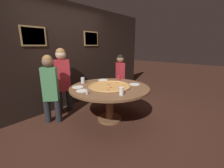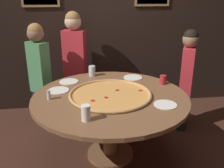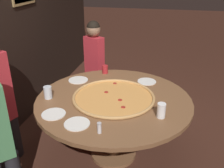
{
  "view_description": "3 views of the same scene",
  "coord_description": "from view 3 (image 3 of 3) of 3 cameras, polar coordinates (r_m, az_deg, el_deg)",
  "views": [
    {
      "loc": [
        -2.25,
        -1.94,
        1.57
      ],
      "look_at": [
        -0.04,
        -0.1,
        0.82
      ],
      "focal_mm": 24.0,
      "sensor_mm": 36.0,
      "label": 1
    },
    {
      "loc": [
        -0.3,
        -2.38,
        1.77
      ],
      "look_at": [
        0.03,
        0.06,
        0.85
      ],
      "focal_mm": 40.0,
      "sensor_mm": 36.0,
      "label": 2
    },
    {
      "loc": [
        -2.27,
        -0.49,
        1.97
      ],
      "look_at": [
        -0.11,
        -0.01,
        0.95
      ],
      "focal_mm": 40.0,
      "sensor_mm": 36.0,
      "label": 3
    }
  ],
  "objects": [
    {
      "name": "ground_plane",
      "position": [
        3.04,
        0.34,
        -15.63
      ],
      "size": [
        24.0,
        24.0,
        0.0
      ],
      "primitive_type": "plane",
      "color": "#422319"
    },
    {
      "name": "dining_table",
      "position": [
        2.69,
        0.37,
        -5.58
      ],
      "size": [
        1.63,
        1.63,
        0.74
      ],
      "color": "brown",
      "rests_on": "ground_plane"
    },
    {
      "name": "giant_pizza",
      "position": [
        2.62,
        0.46,
        -2.98
      ],
      "size": [
        0.87,
        0.87,
        0.03
      ],
      "color": "#E0994C",
      "rests_on": "dining_table"
    },
    {
      "name": "drink_cup_beside_pizza",
      "position": [
        3.24,
        -1.6,
        3.39
      ],
      "size": [
        0.07,
        0.07,
        0.11
      ],
      "primitive_type": "cylinder",
      "color": "#B22328",
      "rests_on": "dining_table"
    },
    {
      "name": "drink_cup_near_right",
      "position": [
        2.31,
        11.19,
        -5.96
      ],
      "size": [
        0.08,
        0.08,
        0.14
      ],
      "primitive_type": "cylinder",
      "color": "white",
      "rests_on": "dining_table"
    },
    {
      "name": "drink_cup_centre_back",
      "position": [
        2.68,
        -14.44,
        -1.87
      ],
      "size": [
        0.08,
        0.08,
        0.13
      ],
      "primitive_type": "cylinder",
      "color": "silver",
      "rests_on": "dining_table"
    },
    {
      "name": "white_plate_far_back",
      "position": [
        2.23,
        -8.01,
        -8.98
      ],
      "size": [
        0.23,
        0.23,
        0.01
      ],
      "primitive_type": "cylinder",
      "color": "white",
      "rests_on": "dining_table"
    },
    {
      "name": "white_plate_right_side",
      "position": [
        3.03,
        7.96,
        0.57
      ],
      "size": [
        0.22,
        0.22,
        0.01
      ],
      "primitive_type": "cylinder",
      "color": "white",
      "rests_on": "dining_table"
    },
    {
      "name": "white_plate_near_front",
      "position": [
        2.4,
        -13.2,
        -6.69
      ],
      "size": [
        0.22,
        0.22,
        0.01
      ],
      "primitive_type": "cylinder",
      "color": "white",
      "rests_on": "dining_table"
    },
    {
      "name": "white_plate_beside_cup",
      "position": [
        3.06,
        -7.72,
        0.91
      ],
      "size": [
        0.24,
        0.24,
        0.01
      ],
      "primitive_type": "cylinder",
      "color": "white",
      "rests_on": "dining_table"
    },
    {
      "name": "condiment_shaker",
      "position": [
        2.08,
        -2.91,
        -9.96
      ],
      "size": [
        0.04,
        0.04,
        0.1
      ],
      "color": "silver",
      "rests_on": "dining_table"
    },
    {
      "name": "diner_side_right",
      "position": [
        3.69,
        -4.05,
        5.43
      ],
      "size": [
        0.26,
        0.35,
        1.33
      ],
      "rotation": [
        0.0,
        0.0,
        -2.03
      ],
      "color": "#232328",
      "rests_on": "ground_plane"
    }
  ]
}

